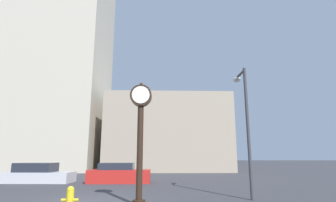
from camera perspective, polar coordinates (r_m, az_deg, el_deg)
building_tall_tower at (r=40.05m, az=-22.16°, el=8.88°), size 12.07×12.00×30.79m
building_storefront_row at (r=35.20m, az=-0.12°, el=-7.37°), size 14.92×12.00×9.14m
street_clock at (r=10.36m, az=-6.05°, el=-5.98°), size 0.86×0.71×4.72m
car_silver at (r=20.97m, az=-26.49°, el=-14.09°), size 4.76×2.10×1.34m
car_red at (r=19.06m, az=-10.62°, el=-15.38°), size 4.22×1.77×1.34m
fire_hydrant_near at (r=10.03m, az=-20.55°, el=-19.19°), size 0.58×0.25×0.80m
street_lamp_right at (r=12.59m, az=16.19°, el=-1.83°), size 0.36×1.57×5.79m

